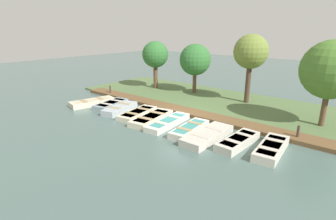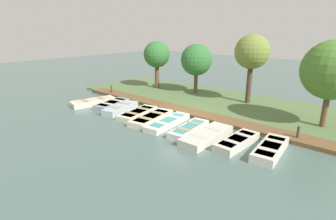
{
  "view_description": "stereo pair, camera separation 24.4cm",
  "coord_description": "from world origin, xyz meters",
  "px_view_note": "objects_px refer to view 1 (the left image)",
  "views": [
    {
      "loc": [
        12.88,
        9.93,
        5.62
      ],
      "look_at": [
        0.66,
        -0.22,
        0.65
      ],
      "focal_mm": 28.0,
      "sensor_mm": 36.0,
      "label": 1
    },
    {
      "loc": [
        12.72,
        10.12,
        5.62
      ],
      "look_at": [
        0.66,
        -0.22,
        0.65
      ],
      "focal_mm": 28.0,
      "sensor_mm": 36.0,
      "label": 2
    }
  ],
  "objects_px": {
    "mooring_post_near": "(110,90)",
    "mooring_post_far": "(298,133)",
    "rowboat_2": "(120,108)",
    "park_tree_far_left": "(155,55)",
    "rowboat_5": "(168,122)",
    "rowboat_1": "(111,104)",
    "park_tree_left": "(195,60)",
    "rowboat_0": "(92,102)",
    "rowboat_8": "(238,141)",
    "rowboat_6": "(190,129)",
    "rowboat_3": "(138,113)",
    "park_tree_right": "(331,70)",
    "rowboat_7": "(208,135)",
    "rowboat_9": "(271,148)",
    "rowboat_4": "(152,118)"
  },
  "relations": [
    {
      "from": "rowboat_5",
      "to": "mooring_post_far",
      "type": "relative_size",
      "value": 4.13
    },
    {
      "from": "rowboat_3",
      "to": "park_tree_far_left",
      "type": "height_order",
      "value": "park_tree_far_left"
    },
    {
      "from": "rowboat_6",
      "to": "mooring_post_near",
      "type": "bearing_deg",
      "value": -109.73
    },
    {
      "from": "rowboat_0",
      "to": "rowboat_8",
      "type": "relative_size",
      "value": 1.17
    },
    {
      "from": "park_tree_left",
      "to": "rowboat_1",
      "type": "bearing_deg",
      "value": -18.59
    },
    {
      "from": "rowboat_4",
      "to": "park_tree_right",
      "type": "relative_size",
      "value": 0.7
    },
    {
      "from": "rowboat_9",
      "to": "park_tree_right",
      "type": "height_order",
      "value": "park_tree_right"
    },
    {
      "from": "rowboat_0",
      "to": "park_tree_right",
      "type": "relative_size",
      "value": 0.69
    },
    {
      "from": "rowboat_3",
      "to": "rowboat_4",
      "type": "bearing_deg",
      "value": 73.55
    },
    {
      "from": "rowboat_3",
      "to": "rowboat_8",
      "type": "relative_size",
      "value": 1.09
    },
    {
      "from": "rowboat_5",
      "to": "mooring_post_far",
      "type": "xyz_separation_m",
      "value": [
        -2.5,
        6.67,
        0.27
      ]
    },
    {
      "from": "rowboat_4",
      "to": "park_tree_far_left",
      "type": "height_order",
      "value": "park_tree_far_left"
    },
    {
      "from": "rowboat_7",
      "to": "rowboat_8",
      "type": "relative_size",
      "value": 1.17
    },
    {
      "from": "mooring_post_near",
      "to": "rowboat_3",
      "type": "bearing_deg",
      "value": 67.8
    },
    {
      "from": "rowboat_9",
      "to": "rowboat_1",
      "type": "bearing_deg",
      "value": -95.14
    },
    {
      "from": "rowboat_1",
      "to": "rowboat_9",
      "type": "height_order",
      "value": "rowboat_9"
    },
    {
      "from": "rowboat_0",
      "to": "rowboat_7",
      "type": "distance_m",
      "value": 10.24
    },
    {
      "from": "mooring_post_near",
      "to": "mooring_post_far",
      "type": "height_order",
      "value": "same"
    },
    {
      "from": "rowboat_1",
      "to": "rowboat_5",
      "type": "xyz_separation_m",
      "value": [
        0.25,
        5.76,
        -0.01
      ]
    },
    {
      "from": "rowboat_5",
      "to": "rowboat_7",
      "type": "xyz_separation_m",
      "value": [
        0.28,
        2.95,
        0.03
      ]
    },
    {
      "from": "rowboat_2",
      "to": "park_tree_far_left",
      "type": "relative_size",
      "value": 0.69
    },
    {
      "from": "rowboat_3",
      "to": "mooring_post_near",
      "type": "relative_size",
      "value": 3.76
    },
    {
      "from": "rowboat_3",
      "to": "mooring_post_far",
      "type": "bearing_deg",
      "value": 95.12
    },
    {
      "from": "rowboat_8",
      "to": "park_tree_far_left",
      "type": "relative_size",
      "value": 0.67
    },
    {
      "from": "rowboat_7",
      "to": "mooring_post_near",
      "type": "xyz_separation_m",
      "value": [
        -2.78,
        -11.6,
        0.23
      ]
    },
    {
      "from": "rowboat_0",
      "to": "rowboat_7",
      "type": "height_order",
      "value": "rowboat_7"
    },
    {
      "from": "rowboat_6",
      "to": "park_tree_right",
      "type": "relative_size",
      "value": 0.62
    },
    {
      "from": "rowboat_2",
      "to": "rowboat_3",
      "type": "relative_size",
      "value": 0.95
    },
    {
      "from": "rowboat_3",
      "to": "rowboat_7",
      "type": "distance_m",
      "value": 5.69
    },
    {
      "from": "rowboat_7",
      "to": "rowboat_8",
      "type": "distance_m",
      "value": 1.6
    },
    {
      "from": "park_tree_left",
      "to": "rowboat_0",
      "type": "bearing_deg",
      "value": -26.85
    },
    {
      "from": "rowboat_0",
      "to": "rowboat_3",
      "type": "distance_m",
      "value": 4.58
    },
    {
      "from": "rowboat_8",
      "to": "mooring_post_near",
      "type": "relative_size",
      "value": 3.44
    },
    {
      "from": "mooring_post_near",
      "to": "park_tree_left",
      "type": "xyz_separation_m",
      "value": [
        -5.11,
        5.37,
        2.56
      ]
    },
    {
      "from": "rowboat_0",
      "to": "park_tree_right",
      "type": "xyz_separation_m",
      "value": [
        -5.73,
        14.52,
        3.22
      ]
    },
    {
      "from": "rowboat_6",
      "to": "rowboat_7",
      "type": "bearing_deg",
      "value": 78.31
    },
    {
      "from": "rowboat_4",
      "to": "rowboat_6",
      "type": "relative_size",
      "value": 1.13
    },
    {
      "from": "park_tree_left",
      "to": "rowboat_5",
      "type": "bearing_deg",
      "value": 23.33
    },
    {
      "from": "mooring_post_near",
      "to": "rowboat_6",
      "type": "bearing_deg",
      "value": 75.68
    },
    {
      "from": "rowboat_3",
      "to": "rowboat_8",
      "type": "bearing_deg",
      "value": 80.43
    },
    {
      "from": "rowboat_0",
      "to": "rowboat_9",
      "type": "xyz_separation_m",
      "value": [
        -0.58,
        13.39,
        0.02
      ]
    },
    {
      "from": "rowboat_5",
      "to": "mooring_post_near",
      "type": "bearing_deg",
      "value": -111.7
    },
    {
      "from": "park_tree_far_left",
      "to": "rowboat_8",
      "type": "bearing_deg",
      "value": 60.16
    },
    {
      "from": "rowboat_1",
      "to": "rowboat_6",
      "type": "relative_size",
      "value": 0.96
    },
    {
      "from": "rowboat_2",
      "to": "park_tree_right",
      "type": "relative_size",
      "value": 0.61
    },
    {
      "from": "rowboat_0",
      "to": "park_tree_right",
      "type": "bearing_deg",
      "value": 124.09
    },
    {
      "from": "rowboat_6",
      "to": "rowboat_9",
      "type": "height_order",
      "value": "rowboat_9"
    },
    {
      "from": "rowboat_2",
      "to": "rowboat_6",
      "type": "bearing_deg",
      "value": 76.34
    },
    {
      "from": "rowboat_5",
      "to": "park_tree_right",
      "type": "height_order",
      "value": "park_tree_right"
    },
    {
      "from": "rowboat_1",
      "to": "mooring_post_near",
      "type": "xyz_separation_m",
      "value": [
        -2.25,
        -2.9,
        0.25
      ]
    }
  ]
}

